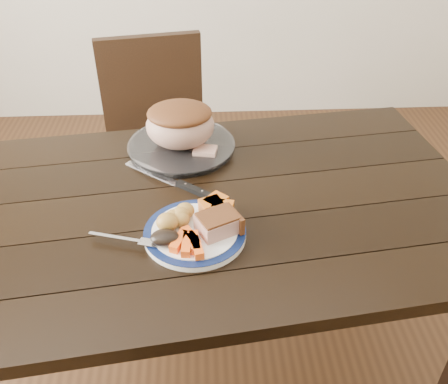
{
  "coord_description": "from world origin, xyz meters",
  "views": [
    {
      "loc": [
        0.03,
        -1.09,
        1.59
      ],
      "look_at": [
        0.08,
        -0.02,
        0.8
      ],
      "focal_mm": 40.0,
      "sensor_mm": 36.0,
      "label": 1
    }
  ],
  "objects_px": {
    "chair_far": "(158,140)",
    "fork": "(128,240)",
    "roast_joint": "(180,126)",
    "dining_table": "(196,229)",
    "carving_knife": "(183,185)",
    "serving_platter": "(182,147)",
    "dinner_plate": "(195,234)",
    "pork_slice": "(218,224)"
  },
  "relations": [
    {
      "from": "fork",
      "to": "chair_far",
      "type": "bearing_deg",
      "value": 105.86
    },
    {
      "from": "dinner_plate",
      "to": "carving_knife",
      "type": "bearing_deg",
      "value": 98.86
    },
    {
      "from": "dining_table",
      "to": "pork_slice",
      "type": "height_order",
      "value": "pork_slice"
    },
    {
      "from": "dining_table",
      "to": "chair_far",
      "type": "xyz_separation_m",
      "value": [
        -0.16,
        0.74,
        -0.13
      ]
    },
    {
      "from": "chair_far",
      "to": "pork_slice",
      "type": "distance_m",
      "value": 0.94
    },
    {
      "from": "roast_joint",
      "to": "pork_slice",
      "type": "bearing_deg",
      "value": -76.89
    },
    {
      "from": "fork",
      "to": "roast_joint",
      "type": "height_order",
      "value": "roast_joint"
    },
    {
      "from": "dinner_plate",
      "to": "fork",
      "type": "relative_size",
      "value": 1.48
    },
    {
      "from": "dinner_plate",
      "to": "chair_far",
      "type": "bearing_deg",
      "value": 100.3
    },
    {
      "from": "dinner_plate",
      "to": "carving_knife",
      "type": "xyz_separation_m",
      "value": [
        -0.03,
        0.21,
        -0.0
      ]
    },
    {
      "from": "serving_platter",
      "to": "carving_knife",
      "type": "xyz_separation_m",
      "value": [
        0.01,
        -0.21,
        -0.0
      ]
    },
    {
      "from": "chair_far",
      "to": "roast_joint",
      "type": "height_order",
      "value": "chair_far"
    },
    {
      "from": "chair_far",
      "to": "carving_knife",
      "type": "xyz_separation_m",
      "value": [
        0.13,
        -0.66,
        0.23
      ]
    },
    {
      "from": "dining_table",
      "to": "chair_far",
      "type": "bearing_deg",
      "value": 102.1
    },
    {
      "from": "dining_table",
      "to": "pork_slice",
      "type": "relative_size",
      "value": 17.61
    },
    {
      "from": "roast_joint",
      "to": "carving_knife",
      "type": "height_order",
      "value": "roast_joint"
    },
    {
      "from": "dining_table",
      "to": "carving_knife",
      "type": "bearing_deg",
      "value": 112.67
    },
    {
      "from": "dining_table",
      "to": "roast_joint",
      "type": "bearing_deg",
      "value": 98.18
    },
    {
      "from": "chair_far",
      "to": "fork",
      "type": "relative_size",
      "value": 5.3
    },
    {
      "from": "carving_knife",
      "to": "roast_joint",
      "type": "bearing_deg",
      "value": 130.8
    },
    {
      "from": "pork_slice",
      "to": "roast_joint",
      "type": "height_order",
      "value": "roast_joint"
    },
    {
      "from": "chair_far",
      "to": "fork",
      "type": "height_order",
      "value": "chair_far"
    },
    {
      "from": "dining_table",
      "to": "fork",
      "type": "distance_m",
      "value": 0.26
    },
    {
      "from": "fork",
      "to": "serving_platter",
      "type": "bearing_deg",
      "value": 91.03
    },
    {
      "from": "roast_joint",
      "to": "chair_far",
      "type": "bearing_deg",
      "value": 104.53
    },
    {
      "from": "roast_joint",
      "to": "serving_platter",
      "type": "bearing_deg",
      "value": 0.0
    },
    {
      "from": "pork_slice",
      "to": "serving_platter",
      "type": "bearing_deg",
      "value": 103.11
    },
    {
      "from": "chair_far",
      "to": "serving_platter",
      "type": "distance_m",
      "value": 0.52
    },
    {
      "from": "chair_far",
      "to": "dinner_plate",
      "type": "distance_m",
      "value": 0.92
    },
    {
      "from": "roast_joint",
      "to": "carving_knife",
      "type": "xyz_separation_m",
      "value": [
        0.01,
        -0.21,
        -0.08
      ]
    },
    {
      "from": "dining_table",
      "to": "pork_slice",
      "type": "distance_m",
      "value": 0.2
    },
    {
      "from": "dining_table",
      "to": "serving_platter",
      "type": "height_order",
      "value": "serving_platter"
    },
    {
      "from": "dinner_plate",
      "to": "carving_knife",
      "type": "height_order",
      "value": "dinner_plate"
    },
    {
      "from": "dinner_plate",
      "to": "roast_joint",
      "type": "xyz_separation_m",
      "value": [
        -0.04,
        0.42,
        0.08
      ]
    },
    {
      "from": "serving_platter",
      "to": "dining_table",
      "type": "bearing_deg",
      "value": -81.82
    },
    {
      "from": "fork",
      "to": "dining_table",
      "type": "bearing_deg",
      "value": 61.41
    },
    {
      "from": "serving_platter",
      "to": "roast_joint",
      "type": "xyz_separation_m",
      "value": [
        0.0,
        0.0,
        0.08
      ]
    },
    {
      "from": "roast_joint",
      "to": "fork",
      "type": "bearing_deg",
      "value": -105.17
    },
    {
      "from": "serving_platter",
      "to": "carving_knife",
      "type": "distance_m",
      "value": 0.21
    },
    {
      "from": "dinner_plate",
      "to": "serving_platter",
      "type": "bearing_deg",
      "value": 95.66
    },
    {
      "from": "carving_knife",
      "to": "dining_table",
      "type": "bearing_deg",
      "value": -28.86
    },
    {
      "from": "carving_knife",
      "to": "chair_far",
      "type": "bearing_deg",
      "value": 139.24
    }
  ]
}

